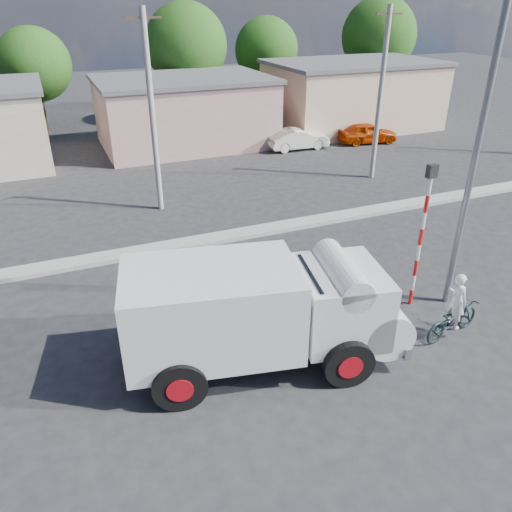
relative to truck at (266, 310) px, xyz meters
name	(u,v)px	position (x,y,z in m)	size (l,w,h in m)	color
ground_plane	(346,359)	(1.94, -0.75, -1.55)	(120.00, 120.00, 0.00)	#28282A
median	(236,235)	(1.94, 7.25, -1.47)	(40.00, 0.80, 0.16)	#99968E
truck	(266,310)	(0.00, 0.00, 0.00)	(7.12, 3.78, 2.80)	black
bicycle	(452,319)	(5.13, -0.96, -1.03)	(0.69, 1.99, 1.04)	black
cyclist	(454,310)	(5.13, -0.96, -0.73)	(0.59, 0.39, 1.63)	silver
car_cream	(298,139)	(9.84, 17.46, -0.93)	(1.31, 3.75, 1.23)	silver
car_red	(367,133)	(14.54, 17.04, -0.91)	(1.50, 3.74, 1.27)	#AB2E02
traffic_pole	(423,226)	(5.14, 0.75, 1.04)	(0.28, 0.18, 4.36)	red
streetlight	(474,141)	(6.08, 0.45, 3.41)	(2.34, 0.22, 9.00)	slate
building_row	(170,111)	(3.04, 21.25, 0.58)	(37.80, 7.30, 4.44)	#BDAA8F
tree_row	(181,49)	(5.70, 27.69, 3.45)	(43.62, 7.43, 8.42)	#38281E
utility_poles	(271,105)	(5.19, 11.25, 2.52)	(35.40, 0.24, 8.00)	#99968E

